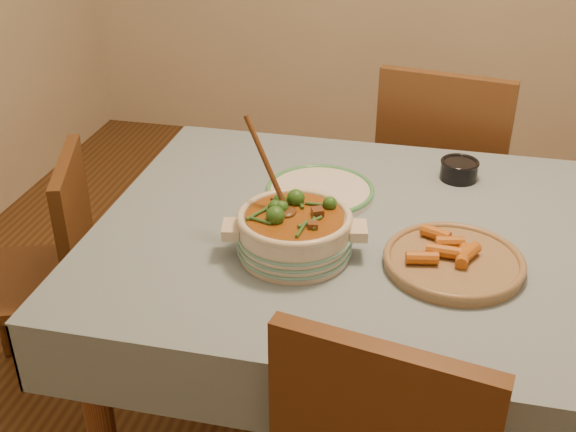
# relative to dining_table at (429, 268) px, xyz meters

# --- Properties ---
(dining_table) EXTENTS (1.68, 1.08, 0.76)m
(dining_table) POSITION_rel_dining_table_xyz_m (0.00, 0.00, 0.00)
(dining_table) COLOR brown
(dining_table) RESTS_ON floor
(stew_casserole) EXTENTS (0.34, 0.31, 0.32)m
(stew_casserole) POSITION_rel_dining_table_xyz_m (-0.32, -0.15, 0.16)
(stew_casserole) COLOR beige
(stew_casserole) RESTS_ON dining_table
(white_plate) EXTENTS (0.30, 0.30, 0.03)m
(white_plate) POSITION_rel_dining_table_xyz_m (-0.31, 0.15, 0.11)
(white_plate) COLOR silver
(white_plate) RESTS_ON dining_table
(condiment_bowl) EXTENTS (0.12, 0.12, 0.06)m
(condiment_bowl) POSITION_rel_dining_table_xyz_m (0.05, 0.34, 0.12)
(condiment_bowl) COLOR black
(condiment_bowl) RESTS_ON dining_table
(fried_plate) EXTENTS (0.39, 0.39, 0.05)m
(fried_plate) POSITION_rel_dining_table_xyz_m (0.05, -0.12, 0.11)
(fried_plate) COLOR #9A8155
(fried_plate) RESTS_ON dining_table
(chair_far) EXTENTS (0.50, 0.50, 0.94)m
(chair_far) POSITION_rel_dining_table_xyz_m (0.01, 0.82, -0.13)
(chair_far) COLOR #5A321B
(chair_far) RESTS_ON floor
(chair_left) EXTENTS (0.48, 0.48, 0.81)m
(chair_left) POSITION_rel_dining_table_xyz_m (-1.13, 0.07, -0.21)
(chair_left) COLOR #5A321B
(chair_left) RESTS_ON floor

